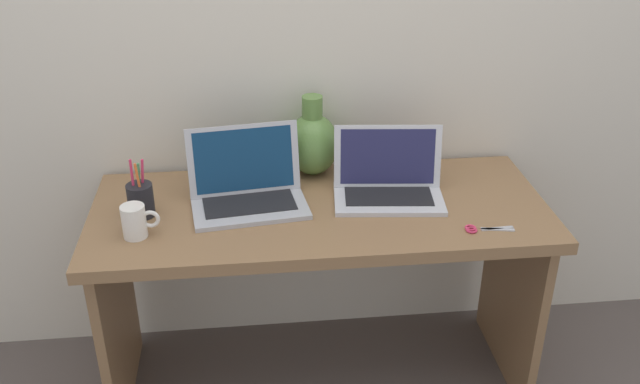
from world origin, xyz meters
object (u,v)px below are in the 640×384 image
at_px(pen_cup, 141,199).
at_px(green_vase, 312,142).
at_px(laptop_right, 388,179).
at_px(coffee_mug, 135,221).
at_px(scissors, 480,229).
at_px(laptop_left, 247,184).

bearing_deg(pen_cup, green_vase, 23.23).
height_order(laptop_right, pen_cup, laptop_right).
distance_m(coffee_mug, scissors, 1.02).
relative_size(coffee_mug, pen_cup, 0.59).
distance_m(laptop_right, coffee_mug, 0.80).
bearing_deg(coffee_mug, laptop_left, 28.67).
bearing_deg(coffee_mug, green_vase, 33.47).
distance_m(laptop_left, green_vase, 0.30).
bearing_deg(pen_cup, laptop_left, 8.64).
xyz_separation_m(laptop_right, coffee_mug, (-0.78, -0.18, -0.01)).
relative_size(pen_cup, scissors, 1.28).
relative_size(laptop_right, green_vase, 1.32).
relative_size(green_vase, scissors, 1.89).
bearing_deg(coffee_mug, laptop_right, 12.68).
bearing_deg(pen_cup, laptop_right, 3.42).
xyz_separation_m(coffee_mug, scissors, (1.01, -0.07, -0.05)).
height_order(green_vase, pen_cup, green_vase).
relative_size(laptop_right, scissors, 2.49).
distance_m(laptop_left, coffee_mug, 0.37).
xyz_separation_m(laptop_left, coffee_mug, (-0.33, -0.18, -0.01)).
xyz_separation_m(green_vase, coffee_mug, (-0.55, -0.37, -0.06)).
bearing_deg(pen_cup, scissors, -11.26).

